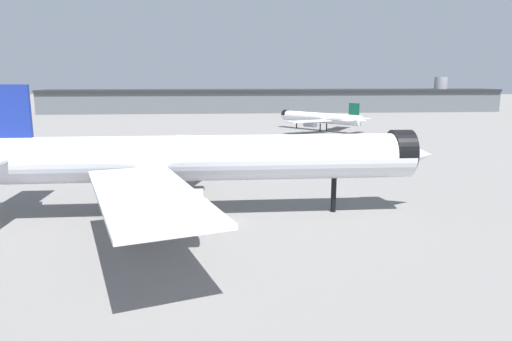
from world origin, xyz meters
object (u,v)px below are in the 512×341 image
Objects in this scene: airliner_near_gate at (194,159)px; service_truck_front at (227,156)px; traffic_cone_near_nose at (300,165)px; airliner_far_taxiway at (320,118)px; baggage_tug_wing at (315,165)px.

airliner_near_gate reaches higher than service_truck_front.
airliner_near_gate is 94.67× the size of traffic_cone_near_nose.
airliner_far_taxiway is (30.46, 100.21, -3.26)m from airliner_near_gate.
traffic_cone_near_nose is (-13.03, -65.11, -4.09)m from airliner_far_taxiway.
baggage_tug_wing is at bearing -49.32° from traffic_cone_near_nose.
airliner_far_taxiway is 44.05× the size of traffic_cone_near_nose.
baggage_tug_wing is 4.40m from traffic_cone_near_nose.
airliner_near_gate is 11.38× the size of service_truck_front.
service_truck_front is (-28.40, -61.78, -2.84)m from airliner_far_taxiway.
airliner_near_gate is 18.48× the size of baggage_tug_wing.
baggage_tug_wing is (-10.19, -68.42, -3.46)m from airliner_far_taxiway.
traffic_cone_near_nose is at bearing -19.08° from service_truck_front.
traffic_cone_near_nose is (17.43, 35.10, -7.35)m from airliner_near_gate.
airliner_far_taxiway is 5.30× the size of service_truck_front.
service_truck_front reaches higher than traffic_cone_near_nose.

